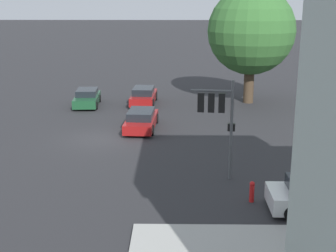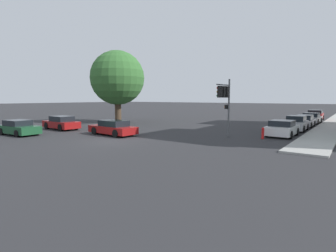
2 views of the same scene
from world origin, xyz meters
The scene contains 8 objects.
ground_plane centered at (0.00, 0.00, 0.00)m, with size 300.00×300.00×0.00m, color #28282B.
street_tree centered at (-10.22, 10.54, 5.76)m, with size 6.91×6.91×9.24m.
traffic_signal centered at (6.35, 6.48, 3.37)m, with size 0.55×2.12×4.75m.
crossing_car_0 centered at (-9.51, 2.01, 0.66)m, with size 4.54×2.07×1.38m.
crossing_car_1 centered at (-8.89, -2.45, 0.62)m, with size 4.25×2.07×1.30m.
crossing_car_2 centered at (-2.13, 2.34, 0.63)m, with size 4.76×2.10×1.30m.
parked_car_0 centered at (9.96, 10.27, 0.66)m, with size 2.09×3.94×1.37m.
fire_hydrant centered at (9.09, 7.80, 0.49)m, with size 0.22×0.22×0.92m.
Camera 1 is at (27.39, 4.54, 8.40)m, focal length 50.00 mm.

